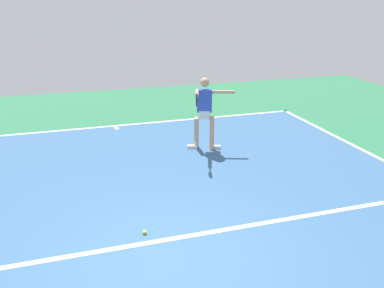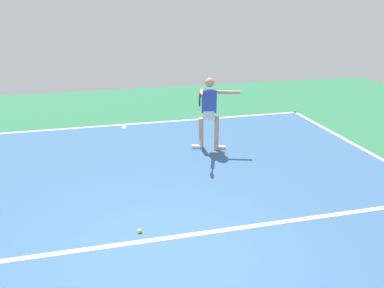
% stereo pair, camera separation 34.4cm
% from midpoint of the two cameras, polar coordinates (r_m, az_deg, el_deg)
% --- Properties ---
extents(ground_plane, '(22.31, 22.31, 0.00)m').
position_cam_midpoint_polar(ground_plane, '(5.69, -2.36, -16.19)').
color(ground_plane, '#2D754C').
extents(court_surface, '(10.83, 12.88, 0.00)m').
position_cam_midpoint_polar(court_surface, '(5.69, -2.36, -16.17)').
color(court_surface, '#38608E').
rests_on(court_surface, ground_plane).
extents(court_line_baseline_near, '(10.83, 0.10, 0.01)m').
position_cam_midpoint_polar(court_line_baseline_near, '(11.43, -8.97, 2.76)').
color(court_line_baseline_near, white).
rests_on(court_line_baseline_near, ground_plane).
extents(court_line_service, '(8.13, 0.10, 0.01)m').
position_cam_midpoint_polar(court_line_service, '(6.08, -3.33, -13.51)').
color(court_line_service, white).
rests_on(court_line_service, ground_plane).
extents(court_line_centre_mark, '(0.10, 0.30, 0.01)m').
position_cam_midpoint_polar(court_line_centre_mark, '(11.24, -8.87, 2.46)').
color(court_line_centre_mark, white).
rests_on(court_line_centre_mark, ground_plane).
extents(tennis_player, '(1.17, 1.14, 1.71)m').
position_cam_midpoint_polar(tennis_player, '(9.17, 3.58, 4.96)').
color(tennis_player, tan).
rests_on(tennis_player, ground_plane).
extents(tennis_ball_near_service_line, '(0.07, 0.07, 0.07)m').
position_cam_midpoint_polar(tennis_ball_near_service_line, '(6.24, -5.89, -12.30)').
color(tennis_ball_near_service_line, yellow).
rests_on(tennis_ball_near_service_line, ground_plane).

